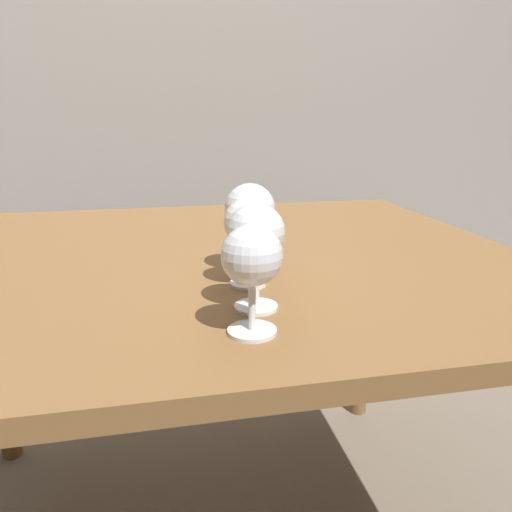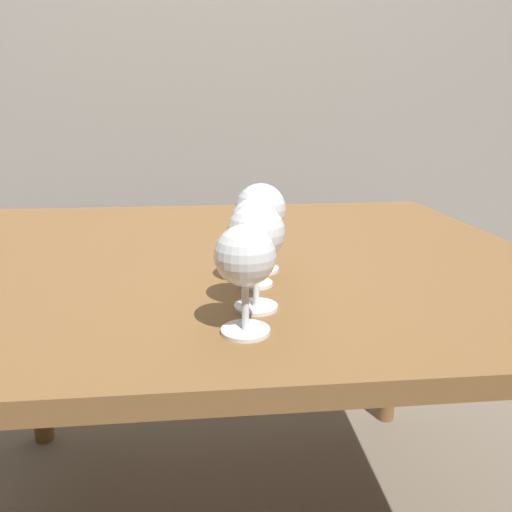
{
  "view_description": "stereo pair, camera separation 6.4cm",
  "coord_description": "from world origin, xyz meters",
  "px_view_note": "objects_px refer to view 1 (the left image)",
  "views": [
    {
      "loc": [
        -0.08,
        -0.9,
        0.96
      ],
      "look_at": [
        0.04,
        -0.29,
        0.78
      ],
      "focal_mm": 34.15,
      "sensor_mm": 36.0,
      "label": 1
    },
    {
      "loc": [
        -0.02,
        -0.91,
        0.96
      ],
      "look_at": [
        0.04,
        -0.29,
        0.78
      ],
      "focal_mm": 34.15,
      "sensor_mm": 36.0,
      "label": 2
    }
  ],
  "objects_px": {
    "wine_glass_merlot": "(252,258)",
    "wine_glass_amber": "(248,225)",
    "wine_glass_white": "(256,235)",
    "wine_glass_port": "(250,211)"
  },
  "relations": [
    {
      "from": "wine_glass_merlot",
      "to": "wine_glass_amber",
      "type": "bearing_deg",
      "value": 80.82
    },
    {
      "from": "wine_glass_white",
      "to": "wine_glass_amber",
      "type": "height_order",
      "value": "wine_glass_white"
    },
    {
      "from": "wine_glass_white",
      "to": "wine_glass_port",
      "type": "distance_m",
      "value": 0.17
    },
    {
      "from": "wine_glass_white",
      "to": "wine_glass_port",
      "type": "xyz_separation_m",
      "value": [
        0.02,
        0.17,
        -0.0
      ]
    },
    {
      "from": "wine_glass_merlot",
      "to": "wine_glass_white",
      "type": "bearing_deg",
      "value": 74.79
    },
    {
      "from": "wine_glass_amber",
      "to": "wine_glass_merlot",
      "type": "bearing_deg",
      "value": -99.18
    },
    {
      "from": "wine_glass_merlot",
      "to": "wine_glass_white",
      "type": "distance_m",
      "value": 0.08
    },
    {
      "from": "wine_glass_merlot",
      "to": "wine_glass_port",
      "type": "relative_size",
      "value": 0.91
    },
    {
      "from": "wine_glass_white",
      "to": "wine_glass_merlot",
      "type": "bearing_deg",
      "value": -105.21
    },
    {
      "from": "wine_glass_white",
      "to": "wine_glass_amber",
      "type": "relative_size",
      "value": 1.07
    }
  ]
}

